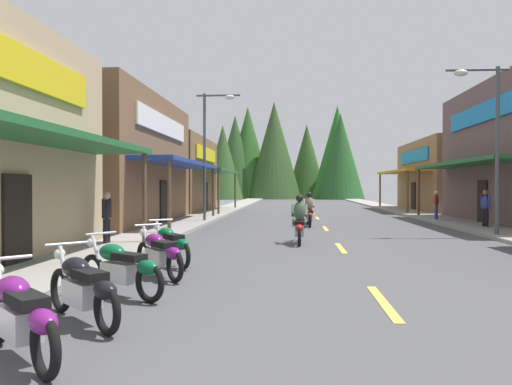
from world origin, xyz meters
The scene contains 20 objects.
ground centered at (0.00, 27.48, -0.05)m, with size 10.83×84.95×0.10m, color #4C4C4F.
sidewalk_left centered at (-6.49, 27.48, 0.06)m, with size 2.15×84.95×0.12m, color #9E9991.
sidewalk_right centered at (6.49, 27.48, 0.06)m, with size 2.15×84.95×0.12m, color #9E9991.
centerline_dashes centered at (0.00, 30.23, 0.01)m, with size 0.16×57.17×0.01m.
storefront_left_middle centered at (-11.69, 23.25, 3.03)m, with size 10.11×11.70×6.06m.
storefront_left_far centered at (-11.07, 34.81, 2.63)m, with size 8.88×10.37×5.25m.
storefront_right_far centered at (11.79, 37.42, 2.58)m, with size 10.34×11.44×5.15m.
streetlamp_left centered at (-5.48, 24.68, 4.19)m, with size 2.20×0.30×6.46m.
streetlamp_right centered at (5.47, 18.27, 3.97)m, with size 2.20×0.30×6.05m.
motorcycle_parked_left_0 centered at (-4.27, 5.25, 0.49)m, with size 1.64×1.53×1.04m.
motorcycle_parked_left_1 centered at (-4.21, 6.66, 0.49)m, with size 1.62×1.55×1.04m.
motorcycle_parked_left_2 centered at (-4.26, 8.24, 0.49)m, with size 1.85×1.25×1.04m.
motorcycle_parked_left_3 centered at (-4.10, 10.02, 0.49)m, with size 1.44×1.71×1.04m.
motorcycle_parked_left_4 centered at (-4.25, 11.47, 0.49)m, with size 1.38×1.76×1.04m.
rider_cruising_lead centered at (-1.20, 15.96, 0.66)m, with size 0.60×2.14×1.57m.
rider_cruising_trailing centered at (-0.67, 22.67, 0.66)m, with size 0.60×2.14×1.57m.
pedestrian_by_shop centered at (6.73, 21.74, 0.97)m, with size 0.36×0.55×1.68m.
pedestrian_browsing centered at (-7.00, 14.71, 0.97)m, with size 0.28×0.57×1.67m.
pedestrian_waiting centered at (5.98, 26.22, 0.93)m, with size 0.38×0.53×1.61m.
treeline_backdrop centered at (-2.80, 71.37, 6.35)m, with size 22.58×13.70×13.94m.
Camera 1 is at (-1.43, 0.32, 1.83)m, focal length 34.49 mm.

